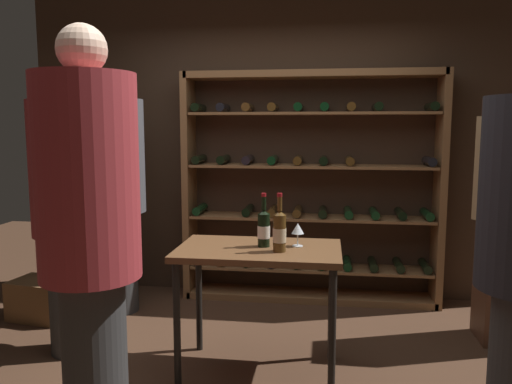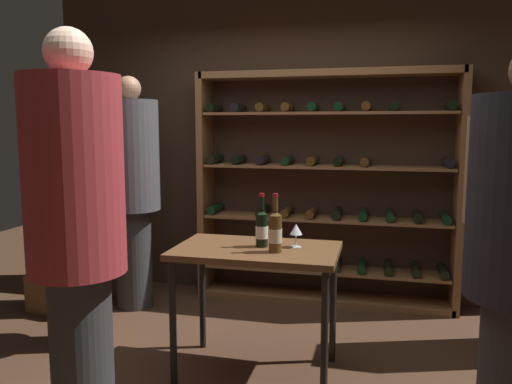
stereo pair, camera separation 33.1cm
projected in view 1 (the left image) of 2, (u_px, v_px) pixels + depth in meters
The scene contains 11 objects.
ground_plane at pixel (245, 376), 3.25m from camera, with size 9.47×9.47×0.00m, color #472D1E.
back_wall at pixel (274, 140), 4.76m from camera, with size 4.61×0.10×2.91m, color #3D2B1E.
wine_rack at pixel (310, 189), 4.57m from camera, with size 2.30×0.32×2.07m.
tasting_table at pixel (259, 263), 3.22m from camera, with size 1.03×0.63×0.83m.
person_guest_khaki at pixel (67, 201), 3.47m from camera, with size 0.47×0.47×1.94m.
person_bystander_red_print at pixel (116, 184), 4.27m from camera, with size 0.48×0.48×2.01m.
person_bystander_dark_jacket at pixel (89, 225), 2.37m from camera, with size 0.47×0.47×2.04m.
wine_crate at pixel (42, 299), 4.21m from camera, with size 0.48×0.34×0.32m, color brown.
wine_bottle_red_label at pixel (264, 228), 3.22m from camera, with size 0.08×0.08×0.34m.
wine_bottle_gold_foil at pixel (279, 231), 3.09m from camera, with size 0.08×0.08×0.36m.
wine_glass_stemmed_right at pixel (298, 229), 3.23m from camera, with size 0.08×0.08×0.15m.
Camera 1 is at (0.49, -3.03, 1.59)m, focal length 35.66 mm.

